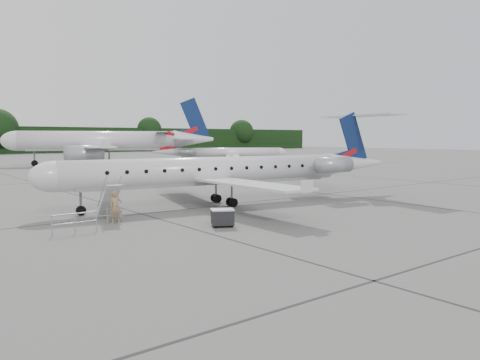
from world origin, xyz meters
TOP-DOWN VIEW (x-y plane):
  - ground at (0.00, 0.00)m, footprint 320.00×320.00m
  - main_regional_jet at (-1.31, 7.52)m, footprint 28.77×22.59m
  - airstair at (-9.19, 6.45)m, footprint 1.21×2.58m
  - passenger at (-9.40, 5.08)m, footprint 0.74×0.58m
  - safety_railing at (-12.14, 3.62)m, footprint 2.20×0.13m
  - baggage_cart at (-5.32, 0.66)m, footprint 1.45×1.35m
  - bg_narrowbody at (10.01, 57.62)m, footprint 38.59×33.60m
  - bg_regional_right at (29.58, 46.74)m, footprint 27.23×24.99m

SIDE VIEW (x-z plane):
  - ground at x=0.00m, z-range 0.00..0.00m
  - baggage_cart at x=-5.32m, z-range 0.00..0.99m
  - safety_railing at x=-12.14m, z-range 0.00..1.00m
  - passenger at x=-9.40m, z-range 0.00..1.79m
  - airstair at x=-9.19m, z-range 0.00..2.11m
  - bg_regional_right at x=29.58m, z-range 0.00..5.83m
  - main_regional_jet at x=-1.31m, z-range 0.00..6.73m
  - bg_narrowbody at x=10.01m, z-range 0.00..11.57m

